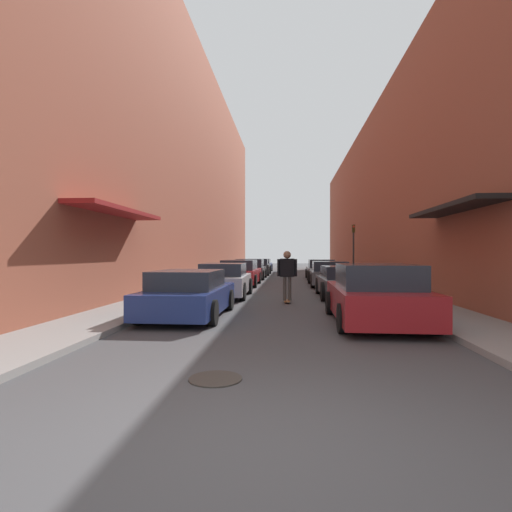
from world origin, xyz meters
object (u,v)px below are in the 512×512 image
parked_car_left_1 (224,281)px  parked_car_right_2 (329,274)px  parked_car_left_2 (240,273)px  parked_car_left_3 (250,269)px  parked_car_left_0 (189,294)px  parked_car_left_4 (257,267)px  parked_car_right_0 (376,295)px  manhole_cover (215,379)px  parked_car_right_3 (321,270)px  parked_car_right_1 (344,282)px  skateboarder (287,271)px  parked_car_left_5 (261,265)px  traffic_light (353,246)px

parked_car_left_1 → parked_car_right_2: 7.27m
parked_car_left_2 → parked_car_left_3: (-0.00, 5.63, -0.01)m
parked_car_left_3 → parked_car_right_2: parked_car_left_3 is taller
parked_car_left_0 → parked_car_left_4: size_ratio=0.89×
parked_car_left_1 → parked_car_left_2: bearing=91.0°
parked_car_left_3 → parked_car_left_4: parked_car_left_3 is taller
parked_car_left_3 → parked_car_right_0: bearing=-74.6°
parked_car_left_1 → manhole_cover: (1.52, -9.94, -0.62)m
parked_car_left_2 → parked_car_right_3: parked_car_left_2 is taller
parked_car_left_2 → parked_car_right_2: 4.63m
parked_car_left_1 → parked_car_right_2: parked_car_left_1 is taller
parked_car_left_1 → parked_car_left_3: 11.25m
parked_car_right_0 → parked_car_left_4: bearing=101.8°
parked_car_right_3 → manhole_cover: (-3.02, -21.18, -0.61)m
parked_car_left_1 → parked_car_right_2: size_ratio=0.86×
parked_car_left_1 → parked_car_left_3: parked_car_left_3 is taller
parked_car_left_0 → parked_car_left_1: (0.13, 4.86, 0.04)m
parked_car_right_1 → skateboarder: skateboarder is taller
parked_car_left_2 → parked_car_right_2: (4.63, 0.06, -0.02)m
parked_car_right_0 → manhole_cover: size_ratio=6.18×
parked_car_left_4 → parked_car_left_1: bearing=-89.8°
parked_car_left_2 → parked_car_left_4: bearing=89.8°
parked_car_left_4 → parked_car_right_3: parked_car_right_3 is taller
parked_car_right_0 → parked_car_right_1: (0.00, 5.62, -0.08)m
parked_car_left_1 → skateboarder: 2.92m
parked_car_right_3 → parked_car_left_2: bearing=-129.6°
skateboarder → parked_car_right_2: bearing=73.7°
parked_car_left_1 → parked_car_left_4: (-0.05, 16.50, 0.00)m
parked_car_left_2 → skateboarder: size_ratio=2.62×
parked_car_right_2 → skateboarder: bearing=-106.3°
parked_car_left_0 → parked_car_left_5: size_ratio=0.90×
parked_car_left_0 → parked_car_left_3: parked_car_left_3 is taller
parked_car_right_3 → parked_car_left_5: bearing=113.4°
parked_car_left_4 → traffic_light: 10.49m
parked_car_left_0 → parked_car_left_5: bearing=90.0°
parked_car_left_1 → parked_car_right_3: size_ratio=1.00×
parked_car_left_5 → manhole_cover: bearing=-87.0°
parked_car_left_3 → parked_car_left_4: bearing=89.5°
traffic_light → parked_car_left_3: bearing=153.8°
parked_car_left_3 → parked_car_right_2: (4.63, -5.57, -0.01)m
parked_car_right_2 → parked_car_right_3: parked_car_right_3 is taller
parked_car_right_1 → traffic_light: traffic_light is taller
parked_car_right_0 → traffic_light: traffic_light is taller
parked_car_right_1 → manhole_cover: 10.55m
parked_car_right_2 → manhole_cover: 15.93m
parked_car_left_2 → parked_car_right_2: parked_car_left_2 is taller
parked_car_left_0 → parked_car_left_2: (0.04, 10.49, 0.06)m
parked_car_right_0 → traffic_light: (1.63, 13.65, 1.45)m
parked_car_right_1 → parked_car_right_2: parked_car_right_2 is taller
parked_car_left_4 → skateboarder: size_ratio=2.66×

